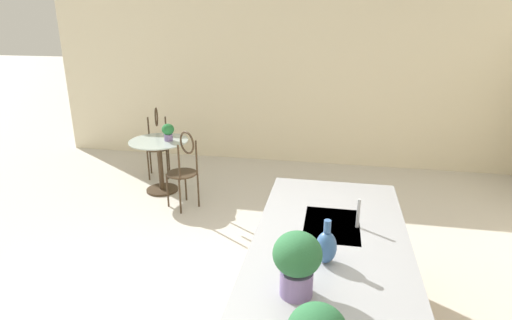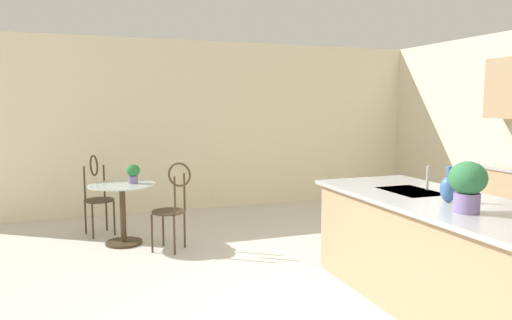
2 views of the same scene
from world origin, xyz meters
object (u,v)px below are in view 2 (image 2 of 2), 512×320
(potted_plant_counter_near, at_px, (468,183))
(vase_on_counter, at_px, (448,188))
(bistro_table, at_px, (123,208))
(potted_plant_on_table, at_px, (133,172))
(chair_near_window, at_px, (97,191))
(chair_by_island, at_px, (173,202))

(potted_plant_counter_near, xyz_separation_m, vase_on_counter, (-0.35, 0.15, -0.10))
(bistro_table, distance_m, potted_plant_on_table, 0.45)
(chair_near_window, distance_m, chair_by_island, 1.32)
(vase_on_counter, bearing_deg, chair_by_island, -142.79)
(potted_plant_counter_near, bearing_deg, vase_on_counter, 157.19)
(bistro_table, relative_size, potted_plant_on_table, 3.41)
(chair_by_island, xyz_separation_m, vase_on_counter, (2.38, 1.81, 0.46))
(chair_near_window, bearing_deg, potted_plant_on_table, 36.93)
(bistro_table, bearing_deg, chair_near_window, -154.36)
(bistro_table, xyz_separation_m, chair_by_island, (0.47, 0.53, 0.13))
(potted_plant_counter_near, relative_size, vase_on_counter, 1.30)
(potted_plant_on_table, distance_m, vase_on_counter, 3.63)
(potted_plant_on_table, bearing_deg, vase_on_counter, 37.36)
(potted_plant_counter_near, bearing_deg, potted_plant_on_table, -147.58)
(potted_plant_on_table, xyz_separation_m, vase_on_counter, (2.88, 2.20, 0.16))
(bistro_table, height_order, chair_by_island, chair_by_island)
(bistro_table, relative_size, potted_plant_counter_near, 2.14)
(potted_plant_counter_near, distance_m, vase_on_counter, 0.39)
(chair_near_window, height_order, chair_by_island, same)
(vase_on_counter, bearing_deg, chair_near_window, -142.71)
(potted_plant_counter_near, height_order, vase_on_counter, potted_plant_counter_near)
(chair_by_island, relative_size, vase_on_counter, 3.62)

